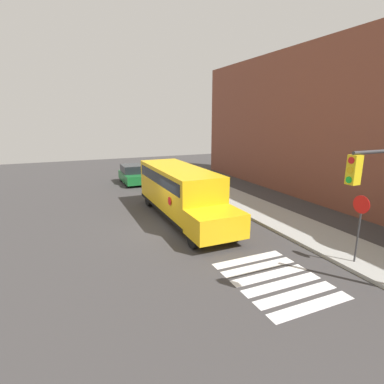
{
  "coord_description": "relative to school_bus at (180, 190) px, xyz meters",
  "views": [
    {
      "loc": [
        14.47,
        -4.76,
        5.73
      ],
      "look_at": [
        -0.83,
        1.95,
        1.61
      ],
      "focal_mm": 28.0,
      "sensor_mm": 36.0,
      "label": 1
    }
  ],
  "objects": [
    {
      "name": "ground_plane",
      "position": [
        1.38,
        -1.45,
        -1.68
      ],
      "size": [
        60.0,
        60.0,
        0.0
      ],
      "primitive_type": "plane",
      "color": "#3A3838"
    },
    {
      "name": "sidewalk_strip",
      "position": [
        1.38,
        5.05,
        -1.61
      ],
      "size": [
        44.0,
        3.0,
        0.15
      ],
      "color": "#9E9E99",
      "rests_on": "ground"
    },
    {
      "name": "building_backdrop",
      "position": [
        1.38,
        11.55,
        3.68
      ],
      "size": [
        32.0,
        4.0,
        10.73
      ],
      "color": "brown",
      "rests_on": "ground"
    },
    {
      "name": "crosswalk_stripes",
      "position": [
        8.06,
        0.55,
        -1.68
      ],
      "size": [
        4.0,
        3.2,
        0.01
      ],
      "color": "white",
      "rests_on": "ground"
    },
    {
      "name": "school_bus",
      "position": [
        0.0,
        0.0,
        0.0
      ],
      "size": [
        9.59,
        2.57,
        2.93
      ],
      "color": "yellow",
      "rests_on": "ground"
    },
    {
      "name": "parked_car",
      "position": [
        -10.66,
        -0.43,
        -0.88
      ],
      "size": [
        4.15,
        1.9,
        1.64
      ],
      "color": "#196B2D",
      "rests_on": "ground"
    },
    {
      "name": "stop_sign",
      "position": [
        8.4,
        4.16,
        0.22
      ],
      "size": [
        0.7,
        0.1,
        2.88
      ],
      "color": "#38383A",
      "rests_on": "ground"
    }
  ]
}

